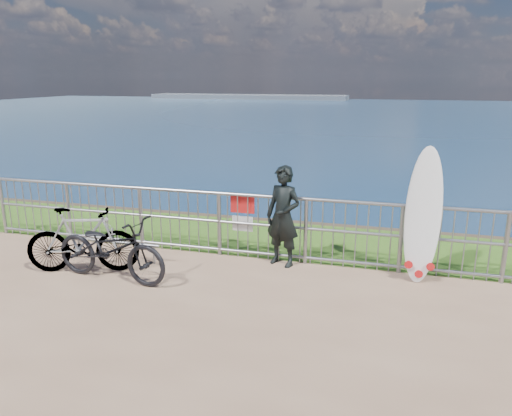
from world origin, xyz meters
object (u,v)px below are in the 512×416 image
(surfboard, at_px, (423,220))
(bicycle_near, at_px, (111,248))
(surfer, at_px, (283,216))
(bicycle_far, at_px, (82,240))

(surfboard, bearing_deg, bicycle_near, -163.58)
(surfer, height_order, bicycle_near, surfer)
(bicycle_far, bearing_deg, surfer, -87.06)
(surfboard, bearing_deg, bicycle_far, -167.29)
(surfer, height_order, surfboard, surfboard)
(surfboard, height_order, bicycle_far, surfboard)
(surfer, relative_size, surfboard, 0.81)
(surfer, height_order, bicycle_far, surfer)
(surfer, bearing_deg, surfboard, 19.01)
(bicycle_near, xyz_separation_m, bicycle_far, (-0.61, 0.17, 0.02))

